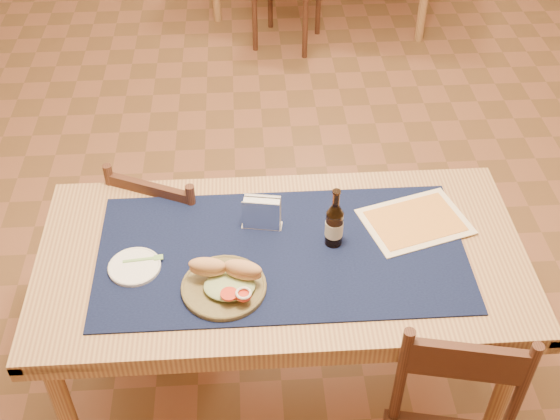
{
  "coord_description": "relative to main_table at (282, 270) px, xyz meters",
  "views": [
    {
      "loc": [
        -0.1,
        -2.41,
        2.39
      ],
      "look_at": [
        0.0,
        -0.7,
        0.85
      ],
      "focal_mm": 45.0,
      "sensor_mm": 36.0,
      "label": 1
    }
  ],
  "objects": [
    {
      "name": "side_plate",
      "position": [
        -0.47,
        -0.04,
        0.1
      ],
      "size": [
        0.17,
        0.17,
        0.01
      ],
      "color": "white",
      "rests_on": "placemat"
    },
    {
      "name": "baseboard",
      "position": [
        0.0,
        0.8,
        -0.62
      ],
      "size": [
        6.0,
        7.0,
        0.1
      ],
      "color": "#4C281B",
      "rests_on": "ground"
    },
    {
      "name": "beer_bottle",
      "position": [
        0.17,
        0.03,
        0.17
      ],
      "size": [
        0.06,
        0.06,
        0.22
      ],
      "color": "#41230B",
      "rests_on": "placemat"
    },
    {
      "name": "fork",
      "position": [
        -0.44,
        -0.02,
        0.1
      ],
      "size": [
        0.13,
        0.03,
        0.0
      ],
      "color": "#7DBA66",
      "rests_on": "side_plate"
    },
    {
      "name": "napkin_holder",
      "position": [
        -0.06,
        0.13,
        0.14
      ],
      "size": [
        0.14,
        0.07,
        0.12
      ],
      "color": "silver",
      "rests_on": "placemat"
    },
    {
      "name": "menu_card",
      "position": [
        0.46,
        0.11,
        0.09
      ],
      "size": [
        0.4,
        0.34,
        0.01
      ],
      "color": "#F7E3BB",
      "rests_on": "placemat"
    },
    {
      "name": "chair_main_far",
      "position": [
        -0.4,
        0.45,
        -0.24
      ],
      "size": [
        0.51,
        0.51,
        0.83
      ],
      "color": "#4C281B",
      "rests_on": "ground"
    },
    {
      "name": "main_table",
      "position": [
        0.0,
        0.0,
        0.0
      ],
      "size": [
        1.6,
        0.8,
        0.75
      ],
      "color": "tan",
      "rests_on": "ground"
    },
    {
      "name": "placemat",
      "position": [
        0.0,
        0.0,
        0.09
      ],
      "size": [
        1.2,
        0.6,
        0.01
      ],
      "primitive_type": "cube",
      "color": "#10183B",
      "rests_on": "main_table"
    },
    {
      "name": "sandwich_plate",
      "position": [
        -0.18,
        -0.15,
        0.12
      ],
      "size": [
        0.26,
        0.26,
        0.1
      ],
      "color": "brown",
      "rests_on": "placemat"
    }
  ]
}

